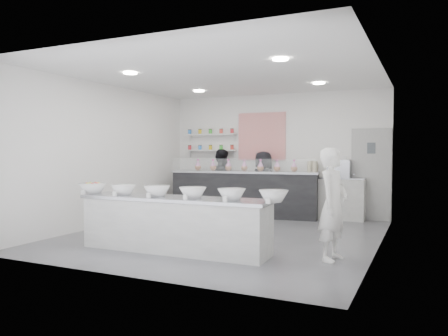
% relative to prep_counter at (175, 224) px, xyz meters
% --- Properties ---
extents(floor, '(6.00, 6.00, 0.00)m').
position_rel_prep_counter_xyz_m(floor, '(0.15, 1.54, -0.43)').
color(floor, '#515156').
rests_on(floor, ground).
extents(ceiling, '(6.00, 6.00, 0.00)m').
position_rel_prep_counter_xyz_m(ceiling, '(0.15, 1.54, 2.57)').
color(ceiling, white).
rests_on(ceiling, floor).
extents(back_wall, '(5.50, 0.00, 5.50)m').
position_rel_prep_counter_xyz_m(back_wall, '(0.15, 4.54, 1.07)').
color(back_wall, white).
rests_on(back_wall, floor).
extents(left_wall, '(0.00, 6.00, 6.00)m').
position_rel_prep_counter_xyz_m(left_wall, '(-2.60, 1.54, 1.07)').
color(left_wall, white).
rests_on(left_wall, floor).
extents(right_wall, '(0.00, 6.00, 6.00)m').
position_rel_prep_counter_xyz_m(right_wall, '(2.90, 1.54, 1.07)').
color(right_wall, white).
rests_on(right_wall, floor).
extents(back_door, '(0.88, 0.04, 2.10)m').
position_rel_prep_counter_xyz_m(back_door, '(2.45, 4.51, 0.62)').
color(back_door, '#999996').
rests_on(back_door, floor).
extents(pattern_panel, '(1.25, 0.03, 1.20)m').
position_rel_prep_counter_xyz_m(pattern_panel, '(-0.20, 4.52, 1.52)').
color(pattern_panel, red).
rests_on(pattern_panel, back_wall).
extents(jar_shelf_lower, '(1.45, 0.22, 0.04)m').
position_rel_prep_counter_xyz_m(jar_shelf_lower, '(-1.60, 4.44, 1.17)').
color(jar_shelf_lower, silver).
rests_on(jar_shelf_lower, back_wall).
extents(jar_shelf_upper, '(1.45, 0.22, 0.04)m').
position_rel_prep_counter_xyz_m(jar_shelf_upper, '(-1.60, 4.44, 1.59)').
color(jar_shelf_upper, silver).
rests_on(jar_shelf_upper, back_wall).
extents(preserve_jars, '(1.45, 0.10, 0.56)m').
position_rel_prep_counter_xyz_m(preserve_jars, '(-1.60, 4.42, 1.45)').
color(preserve_jars, red).
rests_on(preserve_jars, jar_shelf_lower).
extents(downlight_0, '(0.24, 0.24, 0.02)m').
position_rel_prep_counter_xyz_m(downlight_0, '(-1.25, 0.54, 2.55)').
color(downlight_0, white).
rests_on(downlight_0, ceiling).
extents(downlight_1, '(0.24, 0.24, 0.02)m').
position_rel_prep_counter_xyz_m(downlight_1, '(1.55, 0.54, 2.55)').
color(downlight_1, white).
rests_on(downlight_1, ceiling).
extents(downlight_2, '(0.24, 0.24, 0.02)m').
position_rel_prep_counter_xyz_m(downlight_2, '(-1.25, 3.14, 2.55)').
color(downlight_2, white).
rests_on(downlight_2, ceiling).
extents(downlight_3, '(0.24, 0.24, 0.02)m').
position_rel_prep_counter_xyz_m(downlight_3, '(1.55, 3.14, 2.55)').
color(downlight_3, white).
rests_on(downlight_3, ceiling).
extents(prep_counter, '(3.17, 0.79, 0.86)m').
position_rel_prep_counter_xyz_m(prep_counter, '(0.00, 0.00, 0.00)').
color(prep_counter, '#ADADA8').
rests_on(prep_counter, floor).
extents(back_bar, '(3.61, 1.09, 1.10)m').
position_rel_prep_counter_xyz_m(back_bar, '(-0.40, 3.87, 0.12)').
color(back_bar, black).
rests_on(back_bar, floor).
extents(sneeze_guard, '(3.48, 0.45, 0.30)m').
position_rel_prep_counter_xyz_m(sneeze_guard, '(-0.36, 3.56, 0.82)').
color(sneeze_guard, white).
rests_on(sneeze_guard, back_bar).
extents(espresso_ledge, '(1.31, 0.42, 0.97)m').
position_rel_prep_counter_xyz_m(espresso_ledge, '(1.70, 4.32, 0.06)').
color(espresso_ledge, '#ADADA8').
rests_on(espresso_ledge, floor).
extents(espresso_machine, '(0.51, 0.35, 0.39)m').
position_rel_prep_counter_xyz_m(espresso_machine, '(1.78, 4.32, 0.74)').
color(espresso_machine, '#93969E').
rests_on(espresso_machine, espresso_ledge).
extents(cup_stacks, '(0.27, 0.24, 0.37)m').
position_rel_prep_counter_xyz_m(cup_stacks, '(1.15, 4.32, 0.73)').
color(cup_stacks, tan).
rests_on(cup_stacks, espresso_ledge).
extents(prep_bowls, '(3.69, 0.61, 0.17)m').
position_rel_prep_counter_xyz_m(prep_bowls, '(0.00, 0.00, 0.51)').
color(prep_bowls, white).
rests_on(prep_bowls, prep_counter).
extents(label_cards, '(3.31, 0.04, 0.07)m').
position_rel_prep_counter_xyz_m(label_cards, '(-0.01, -0.53, 0.46)').
color(label_cards, white).
rests_on(label_cards, prep_counter).
extents(cookie_bags, '(2.56, 0.48, 0.28)m').
position_rel_prep_counter_xyz_m(cookie_bags, '(-0.40, 3.87, 0.81)').
color(cookie_bags, '#CD74BA').
rests_on(cookie_bags, back_bar).
extents(woman_prep, '(0.50, 0.66, 1.64)m').
position_rel_prep_counter_xyz_m(woman_prep, '(2.38, 0.49, 0.39)').
color(woman_prep, white).
rests_on(woman_prep, floor).
extents(staff_left, '(0.90, 0.77, 1.62)m').
position_rel_prep_counter_xyz_m(staff_left, '(-1.17, 4.14, 0.38)').
color(staff_left, black).
rests_on(staff_left, floor).
extents(staff_right, '(0.88, 0.69, 1.58)m').
position_rel_prep_counter_xyz_m(staff_right, '(-0.01, 4.14, 0.36)').
color(staff_right, black).
rests_on(staff_right, floor).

